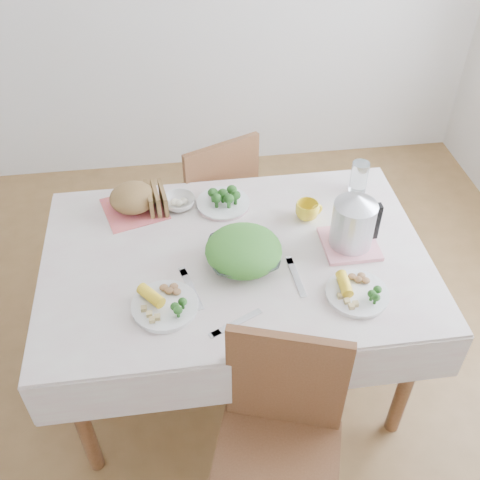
{
  "coord_description": "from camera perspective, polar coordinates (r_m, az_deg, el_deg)",
  "views": [
    {
      "loc": [
        -0.2,
        -1.58,
        2.28
      ],
      "look_at": [
        0.02,
        0.02,
        0.82
      ],
      "focal_mm": 42.0,
      "sensor_mm": 36.0,
      "label": 1
    }
  ],
  "objects": [
    {
      "name": "dinner_plate_left",
      "position": [
        2.01,
        -7.63,
        -6.65
      ],
      "size": [
        0.3,
        0.3,
        0.02
      ],
      "primitive_type": "cylinder",
      "rotation": [
        0.0,
        0.0,
        0.33
      ],
      "color": "white",
      "rests_on": "tablecloth"
    },
    {
      "name": "tablecloth",
      "position": [
        2.2,
        -0.45,
        -1.63
      ],
      "size": [
        1.5,
        1.0,
        0.01
      ],
      "primitive_type": "cube",
      "color": "beige",
      "rests_on": "dining_table"
    },
    {
      "name": "chair_far",
      "position": [
        2.95,
        -3.48,
        4.16
      ],
      "size": [
        0.54,
        0.54,
        0.9
      ],
      "primitive_type": "cube",
      "rotation": [
        0.0,
        0.0,
        3.55
      ],
      "color": "brown",
      "rests_on": "floor"
    },
    {
      "name": "fruit_bowl",
      "position": [
        2.42,
        -6.21,
        3.84
      ],
      "size": [
        0.18,
        0.18,
        0.04
      ],
      "primitive_type": "imported",
      "rotation": [
        0.0,
        0.0,
        -0.34
      ],
      "color": "white",
      "rests_on": "tablecloth"
    },
    {
      "name": "yellow_mug",
      "position": [
        2.35,
        6.83,
        2.98
      ],
      "size": [
        0.13,
        0.13,
        0.08
      ],
      "primitive_type": "imported",
      "rotation": [
        0.0,
        0.0,
        0.32
      ],
      "color": "yellow",
      "rests_on": "tablecloth"
    },
    {
      "name": "chair_near",
      "position": [
        2.01,
        3.62,
        -22.14
      ],
      "size": [
        0.53,
        0.53,
        0.93
      ],
      "primitive_type": "cube",
      "rotation": [
        0.0,
        0.0,
        -0.32
      ],
      "color": "brown",
      "rests_on": "floor"
    },
    {
      "name": "pink_tray",
      "position": [
        2.27,
        11.05,
        -0.38
      ],
      "size": [
        0.22,
        0.22,
        0.02
      ],
      "primitive_type": "cube",
      "rotation": [
        0.0,
        0.0,
        0.01
      ],
      "color": "pink",
      "rests_on": "tablecloth"
    },
    {
      "name": "fork_left",
      "position": [
        2.07,
        -4.97,
        -4.98
      ],
      "size": [
        0.08,
        0.22,
        0.0
      ],
      "primitive_type": "cube",
      "rotation": [
        0.0,
        0.0,
        0.25
      ],
      "color": "silver",
      "rests_on": "tablecloth"
    },
    {
      "name": "dining_table",
      "position": [
        2.48,
        -0.4,
        -8.01
      ],
      "size": [
        1.4,
        0.9,
        0.75
      ],
      "primitive_type": "cube",
      "color": "brown",
      "rests_on": "floor"
    },
    {
      "name": "salad_bowl",
      "position": [
        2.14,
        0.36,
        -1.66
      ],
      "size": [
        0.28,
        0.28,
        0.07
      ],
      "primitive_type": "imported",
      "rotation": [
        0.0,
        0.0,
        0.02
      ],
      "color": "white",
      "rests_on": "tablecloth"
    },
    {
      "name": "bread_loaf",
      "position": [
        2.41,
        -10.82,
        4.16
      ],
      "size": [
        0.25,
        0.24,
        0.12
      ],
      "primitive_type": "ellipsoid",
      "rotation": [
        0.0,
        0.0,
        -0.35
      ],
      "color": "brown",
      "rests_on": "napkin"
    },
    {
      "name": "dinner_plate_right",
      "position": [
        2.08,
        11.81,
        -5.34
      ],
      "size": [
        0.3,
        0.3,
        0.02
      ],
      "primitive_type": "cylinder",
      "rotation": [
        0.0,
        0.0,
        -0.37
      ],
      "color": "white",
      "rests_on": "tablecloth"
    },
    {
      "name": "knife",
      "position": [
        1.96,
        -0.32,
        -8.4
      ],
      "size": [
        0.19,
        0.11,
        0.0
      ],
      "primitive_type": "cube",
      "rotation": [
        0.0,
        0.0,
        2.02
      ],
      "color": "silver",
      "rests_on": "tablecloth"
    },
    {
      "name": "fork_right",
      "position": [
        2.12,
        5.73,
        -3.78
      ],
      "size": [
        0.04,
        0.21,
        0.0
      ],
      "primitive_type": "cube",
      "rotation": [
        0.0,
        0.0,
        0.07
      ],
      "color": "silver",
      "rests_on": "tablecloth"
    },
    {
      "name": "glass_tumbler",
      "position": [
        2.53,
        11.98,
        6.12
      ],
      "size": [
        0.09,
        0.09,
        0.15
      ],
      "primitive_type": "cylinder",
      "rotation": [
        0.0,
        0.0,
        0.26
      ],
      "color": "white",
      "rests_on": "tablecloth"
    },
    {
      "name": "broccoli_plate",
      "position": [
        2.42,
        -1.73,
        3.71
      ],
      "size": [
        0.3,
        0.3,
        0.02
      ],
      "primitive_type": "cylinder",
      "rotation": [
        0.0,
        0.0,
        0.41
      ],
      "color": "beige",
      "rests_on": "tablecloth"
    },
    {
      "name": "floor",
      "position": [
        2.78,
        -0.36,
        -12.98
      ],
      "size": [
        3.6,
        3.6,
        0.0
      ],
      "primitive_type": "plane",
      "color": "olive",
      "rests_on": "ground"
    },
    {
      "name": "electric_kettle",
      "position": [
        2.2,
        11.43,
        1.79
      ],
      "size": [
        0.19,
        0.19,
        0.23
      ],
      "primitive_type": "cylinder",
      "rotation": [
        0.0,
        0.0,
        0.12
      ],
      "color": "#B2B5BA",
      "rests_on": "pink_tray"
    },
    {
      "name": "napkin",
      "position": [
        2.45,
        -10.66,
        3.13
      ],
      "size": [
        0.31,
        0.31,
        0.0
      ],
      "primitive_type": "cube",
      "rotation": [
        0.0,
        0.0,
        0.28
      ],
      "color": "#DF5D5D",
      "rests_on": "tablecloth"
    }
  ]
}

